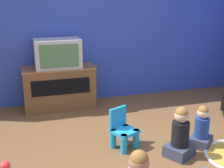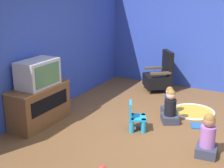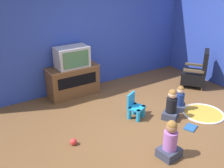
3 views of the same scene
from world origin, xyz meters
name	(u,v)px [view 1 (image 1 of 3)]	position (x,y,z in m)	size (l,w,h in m)	color
ground_plane	(139,159)	(0.00, 0.00, 0.00)	(30.00, 30.00, 0.00)	brown
wall_back	(87,25)	(-0.11, 2.25, 1.32)	(5.78, 0.12, 2.63)	#2D47B2
tv_cabinet	(59,87)	(-0.66, 1.93, 0.36)	(1.16, 0.49, 0.69)	brown
television	(58,53)	(-0.66, 1.91, 0.92)	(0.72, 0.44, 0.46)	#B7B7BC
yellow_kid_chair	(123,132)	(-0.09, 0.34, 0.20)	(0.38, 0.38, 0.50)	#1E99DB
child_watching_left	(180,135)	(0.48, -0.06, 0.27)	(0.41, 0.40, 0.62)	#33384C
child_watching_center	(202,129)	(0.86, 0.08, 0.23)	(0.36, 0.36, 0.54)	#33384C
toy_ball	(5,166)	(-1.49, 0.18, 0.06)	(0.11, 0.11, 0.11)	red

